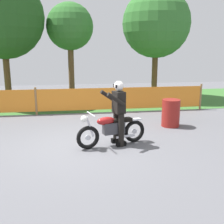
{
  "coord_description": "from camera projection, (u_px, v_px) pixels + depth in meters",
  "views": [
    {
      "loc": [
        -0.3,
        -7.09,
        2.55
      ],
      "look_at": [
        0.71,
        -0.22,
        0.9
      ],
      "focal_mm": 44.68,
      "sensor_mm": 36.0,
      "label": 1
    }
  ],
  "objects": [
    {
      "name": "tree_near_right",
      "position": [
        156.0,
        24.0,
        13.29
      ],
      "size": [
        3.25,
        3.25,
        5.23
      ],
      "color": "brown",
      "rests_on": "ground"
    },
    {
      "name": "barrier_fence",
      "position": [
        80.0,
        100.0,
        10.72
      ],
      "size": [
        9.95,
        0.08,
        1.05
      ],
      "color": "olive",
      "rests_on": "ground"
    },
    {
      "name": "tree_leftmost",
      "position": [
        2.0,
        17.0,
        11.95
      ],
      "size": [
        3.58,
        3.58,
        5.55
      ],
      "color": "brown",
      "rests_on": "ground"
    },
    {
      "name": "ground",
      "position": [
        85.0,
        144.0,
        7.46
      ],
      "size": [
        24.0,
        24.0,
        0.02
      ],
      "primitive_type": "cube",
      "color": "#5B5B60"
    },
    {
      "name": "rider_lead",
      "position": [
        118.0,
        111.0,
        7.2
      ],
      "size": [
        0.66,
        0.65,
        1.69
      ],
      "rotation": [
        0.0,
        0.0,
        3.41
      ],
      "color": "black",
      "rests_on": "ground"
    },
    {
      "name": "tree_near_left",
      "position": [
        70.0,
        27.0,
        13.21
      ],
      "size": [
        2.23,
        2.23,
        4.57
      ],
      "color": "brown",
      "rests_on": "ground"
    },
    {
      "name": "grass_verge",
      "position": [
        78.0,
        100.0,
        13.35
      ],
      "size": [
        24.0,
        5.19,
        0.01
      ],
      "primitive_type": "cube",
      "color": "#386B2D",
      "rests_on": "ground"
    },
    {
      "name": "oil_drum",
      "position": [
        171.0,
        113.0,
        9.0
      ],
      "size": [
        0.58,
        0.58,
        0.88
      ],
      "primitive_type": "cylinder",
      "color": "maroon",
      "rests_on": "ground"
    },
    {
      "name": "motorcycle_lead",
      "position": [
        112.0,
        129.0,
        7.23
      ],
      "size": [
        1.89,
        0.74,
        0.91
      ],
      "rotation": [
        0.0,
        0.0,
        3.41
      ],
      "color": "black",
      "rests_on": "ground"
    }
  ]
}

